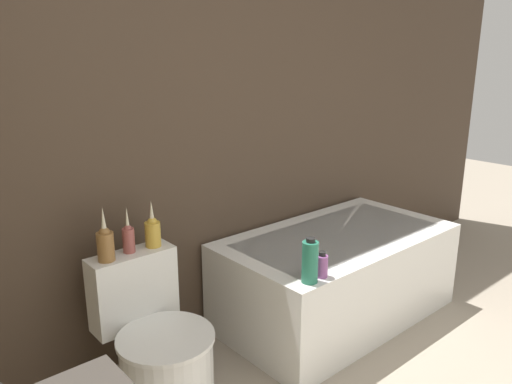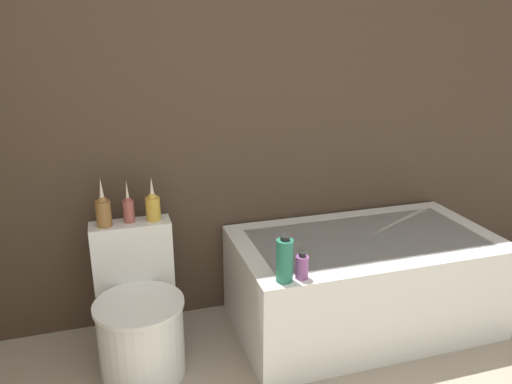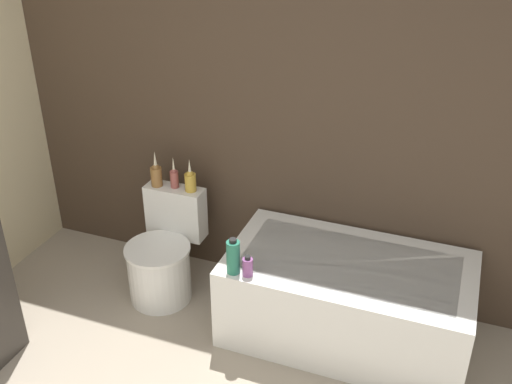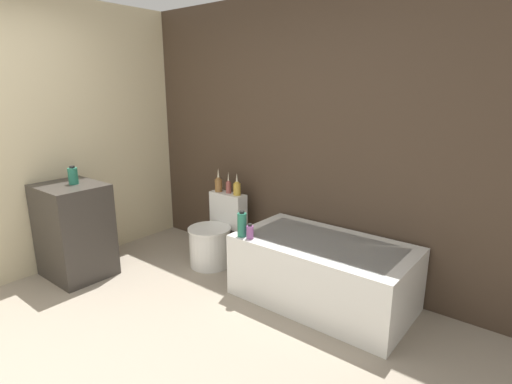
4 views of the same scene
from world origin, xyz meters
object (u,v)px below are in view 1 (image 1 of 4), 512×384
(vase_silver, at_px, (128,237))
(shampoo_bottle_short, at_px, (322,266))
(vase_bronze, at_px, (153,231))
(bathtub, at_px, (336,275))
(vase_gold, at_px, (105,243))
(shampoo_bottle_tall, at_px, (310,262))
(toilet, at_px, (159,353))

(vase_silver, height_order, shampoo_bottle_short, vase_silver)
(vase_silver, bearing_deg, vase_bronze, -3.53)
(bathtub, bearing_deg, vase_gold, 172.12)
(vase_bronze, bearing_deg, bathtub, -10.28)
(vase_gold, relative_size, vase_bronze, 1.09)
(shampoo_bottle_tall, bearing_deg, vase_bronze, 134.55)
(vase_bronze, xyz_separation_m, shampoo_bottle_tall, (0.53, -0.53, -0.13))
(toilet, xyz_separation_m, vase_bronze, (0.12, 0.22, 0.50))
(vase_silver, relative_size, shampoo_bottle_tall, 0.99)
(toilet, bearing_deg, vase_bronze, 60.78)
(vase_gold, xyz_separation_m, shampoo_bottle_short, (0.86, -0.52, -0.19))
(toilet, bearing_deg, shampoo_bottle_short, -23.17)
(vase_gold, bearing_deg, toilet, -59.06)
(shampoo_bottle_tall, distance_m, shampoo_bottle_short, 0.10)
(bathtub, relative_size, shampoo_bottle_short, 11.13)
(vase_bronze, height_order, shampoo_bottle_tall, vase_bronze)
(vase_silver, distance_m, shampoo_bottle_tall, 0.85)
(bathtub, height_order, vase_silver, vase_silver)
(toilet, height_order, vase_silver, vase_silver)
(vase_gold, distance_m, shampoo_bottle_tall, 0.94)
(vase_gold, height_order, vase_bronze, vase_gold)
(bathtub, distance_m, vase_silver, 1.37)
(vase_gold, height_order, shampoo_bottle_short, vase_gold)
(vase_silver, xyz_separation_m, vase_bronze, (0.12, -0.01, 0.00))
(vase_silver, distance_m, shampoo_bottle_short, 0.93)
(toilet, bearing_deg, vase_gold, 120.94)
(shampoo_bottle_tall, relative_size, shampoo_bottle_short, 1.72)
(shampoo_bottle_short, bearing_deg, vase_gold, 148.84)
(vase_gold, relative_size, shampoo_bottle_tall, 1.12)
(toilet, xyz_separation_m, shampoo_bottle_short, (0.73, -0.31, 0.32))
(vase_bronze, distance_m, shampoo_bottle_tall, 0.76)
(vase_gold, relative_size, shampoo_bottle_short, 1.93)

